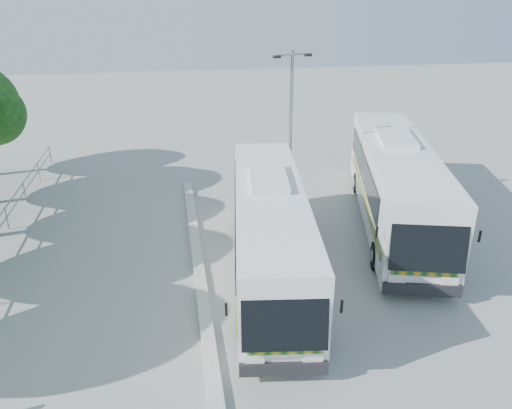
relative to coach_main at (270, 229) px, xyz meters
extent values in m
plane|color=gray|center=(-0.19, -0.71, -1.72)|extent=(100.00, 100.00, 0.00)
cube|color=#B2B2AD|center=(-2.49, 1.29, -1.65)|extent=(0.40, 16.00, 0.15)
cylinder|color=gray|center=(-10.19, 13.29, -1.22)|extent=(0.06, 0.06, 1.00)
cube|color=silver|center=(0.00, 0.03, 0.01)|extent=(3.75, 11.31, 2.82)
cube|color=black|center=(-0.73, -5.50, 0.36)|extent=(2.16, 0.70, 1.80)
cube|color=black|center=(-1.09, 0.73, 0.36)|extent=(1.21, 8.81, 1.02)
cube|color=black|center=(1.24, 0.42, 0.36)|extent=(1.21, 8.81, 1.02)
cube|color=#0A4C15|center=(-1.20, -0.09, -0.52)|extent=(1.29, 9.54, 0.26)
cylinder|color=black|center=(-1.50, -3.41, -1.26)|extent=(0.40, 0.95, 0.92)
cylinder|color=black|center=(0.57, -3.68, -1.26)|extent=(0.40, 0.95, 0.92)
cylinder|color=black|center=(-0.62, 3.28, -1.26)|extent=(0.40, 0.95, 0.92)
cylinder|color=black|center=(1.45, 3.01, -1.26)|extent=(0.40, 0.95, 0.92)
cube|color=silver|center=(6.00, 3.12, 0.18)|extent=(5.63, 12.41, 3.09)
cube|color=black|center=(4.40, -2.78, 0.56)|extent=(2.37, 1.06, 1.97)
cube|color=black|center=(4.91, 4.04, 0.56)|extent=(2.60, 9.41, 1.12)
cube|color=black|center=(7.40, 3.37, 0.56)|extent=(2.60, 9.41, 1.12)
cube|color=#0B4F29|center=(4.67, 3.16, -0.41)|extent=(2.79, 10.19, 0.28)
cylinder|color=black|center=(3.86, -0.40, -1.22)|extent=(0.56, 1.06, 1.01)
cylinder|color=black|center=(6.07, -1.00, -1.22)|extent=(0.56, 1.06, 1.01)
cylinder|color=black|center=(5.79, 6.75, -1.22)|extent=(0.56, 1.06, 1.01)
cylinder|color=black|center=(8.01, 6.15, -1.22)|extent=(0.56, 1.06, 1.01)
cylinder|color=gray|center=(1.81, 4.74, 1.84)|extent=(0.18, 0.18, 7.14)
cylinder|color=gray|center=(1.81, 4.74, 5.23)|extent=(1.39, 0.47, 0.07)
cube|color=black|center=(1.12, 4.54, 5.19)|extent=(0.34, 0.24, 0.11)
cube|color=black|center=(2.49, 4.94, 5.19)|extent=(0.34, 0.24, 0.11)
camera|label=1|loc=(-3.12, -15.18, 7.60)|focal=35.00mm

